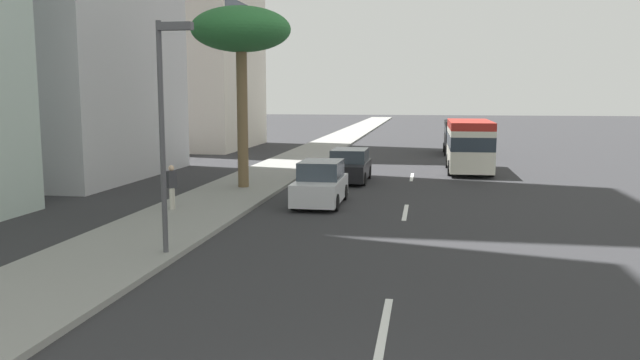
{
  "coord_description": "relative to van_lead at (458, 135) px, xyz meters",
  "views": [
    {
      "loc": [
        -6.0,
        -0.7,
        4.3
      ],
      "look_at": [
        15.69,
        2.96,
        1.32
      ],
      "focal_mm": 35.4,
      "sensor_mm": 36.0,
      "label": 1
    }
  ],
  "objects": [
    {
      "name": "car_third",
      "position": [
        -15.73,
        6.05,
        -0.62
      ],
      "size": [
        4.37,
        1.92,
        1.61
      ],
      "rotation": [
        0.0,
        0.0,
        3.14
      ],
      "color": "black",
      "rests_on": "ground_plane"
    },
    {
      "name": "van_lead",
      "position": [
        0.0,
        0.0,
        0.0
      ],
      "size": [
        4.66,
        2.05,
        2.42
      ],
      "color": "black",
      "rests_on": "ground_plane"
    },
    {
      "name": "lane_stripe_mid",
      "position": [
        -23.73,
        3.0,
        -1.38
      ],
      "size": [
        3.2,
        0.16,
        0.01
      ],
      "primitive_type": "cube",
      "color": "silver",
      "rests_on": "ground_plane"
    },
    {
      "name": "minibus_fourth",
      "position": [
        -10.78,
        -0.08,
        0.19
      ],
      "size": [
        6.38,
        2.41,
        2.87
      ],
      "color": "silver",
      "rests_on": "ground_plane"
    },
    {
      "name": "lane_stripe_far",
      "position": [
        -13.63,
        3.0,
        -1.38
      ],
      "size": [
        3.2,
        0.16,
        0.01
      ],
      "primitive_type": "cube",
      "color": "silver",
      "rests_on": "ground_plane"
    },
    {
      "name": "ground_plane",
      "position": [
        -9.27,
        3.0,
        -1.38
      ],
      "size": [
        198.0,
        198.0,
        0.0
      ],
      "primitive_type": "plane",
      "color": "#2D2D30"
    },
    {
      "name": "street_lamp",
      "position": [
        -31.33,
        8.94,
        2.54
      ],
      "size": [
        0.24,
        0.97,
        6.01
      ],
      "color": "#4C4C51",
      "rests_on": "sidewalk_right"
    },
    {
      "name": "pedestrian_near_lamp",
      "position": [
        -25.31,
        11.39,
        -0.35
      ],
      "size": [
        0.39,
        0.38,
        1.62
      ],
      "rotation": [
        0.0,
        0.0,
        2.42
      ],
      "color": "beige",
      "rests_on": "sidewalk_right"
    },
    {
      "name": "lane_stripe_near",
      "position": [
        -35.44,
        3.0,
        -1.38
      ],
      "size": [
        3.2,
        0.16,
        0.01
      ],
      "primitive_type": "cube",
      "color": "silver",
      "rests_on": "ground_plane"
    },
    {
      "name": "car_second",
      "position": [
        -22.58,
        6.36,
        -0.58
      ],
      "size": [
        4.06,
        1.79,
        1.72
      ],
      "rotation": [
        0.0,
        0.0,
        3.14
      ],
      "color": "silver",
      "rests_on": "ground_plane"
    },
    {
      "name": "sidewalk_right",
      "position": [
        -9.27,
        10.55,
        -1.31
      ],
      "size": [
        162.0,
        3.77,
        0.15
      ],
      "primitive_type": "cube",
      "color": "gray",
      "rests_on": "ground_plane"
    },
    {
      "name": "palm_tree",
      "position": [
        -19.42,
        10.44,
        5.62
      ],
      "size": [
        4.39,
        4.39,
        7.99
      ],
      "color": "brown",
      "rests_on": "sidewalk_right"
    }
  ]
}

